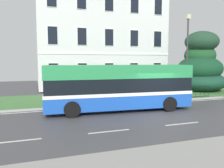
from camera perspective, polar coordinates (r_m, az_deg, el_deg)
name	(u,v)px	position (r m, az deg, el deg)	size (l,w,h in m)	color
ground_plane	(153,112)	(15.02, 10.34, -6.87)	(60.00, 56.00, 0.18)	#434144
georgian_townhouse	(97,32)	(30.29, -3.91, 12.89)	(15.20, 10.72, 13.70)	silver
iron_verge_railing	(140,95)	(17.91, 7.07, -2.70)	(13.33, 0.04, 0.97)	black
evergreen_tree	(200,67)	(25.81, 21.34, 4.01)	(5.07, 5.07, 6.35)	#423328
single_decker_bus	(118,87)	(14.87, 1.61, -0.67)	(9.63, 3.08, 2.99)	blue
street_lamp_post	(187,51)	(20.72, 18.38, 7.96)	(0.36, 0.24, 7.05)	#333338
litter_bin	(106,94)	(17.76, -1.44, -2.49)	(0.47, 0.47, 1.15)	#4C4742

